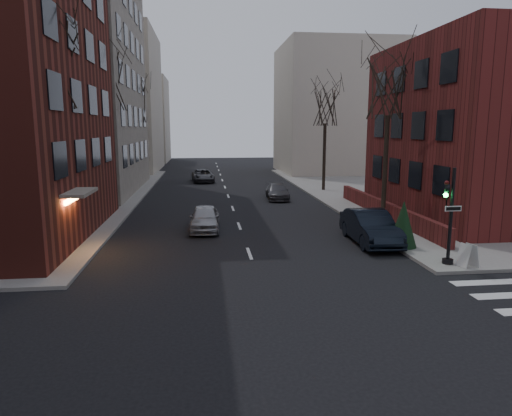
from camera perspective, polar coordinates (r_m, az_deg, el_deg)
The scene contains 21 objects.
ground at distance 10.26m, azimuth 6.52°, elevation -24.05°, with size 160.00×160.00×0.00m, color black.
building_left_tan at distance 45.59m, azimuth -27.27°, elevation 19.41°, with size 18.00×18.00×28.00m, color #9E9383.
building_right_brick at distance 32.96m, azimuth 27.96°, elevation 8.46°, with size 12.00×14.00×11.00m, color maroon.
low_wall_right at distance 29.96m, azimuth 15.75°, elevation -0.13°, with size 0.35×16.00×1.00m, color maroon.
building_distant_la at distance 64.66m, azimuth -18.58°, elevation 12.41°, with size 14.00×16.00×18.00m, color #BAAE9D.
building_distant_ra at distance 60.74m, azimuth 9.94°, elevation 12.02°, with size 14.00×14.00×16.00m, color #BAAE9D.
building_distant_lb at distance 81.02m, azimuth -14.60°, elevation 10.61°, with size 10.00×12.00×14.00m, color #BAAE9D.
traffic_signal at distance 20.29m, azimuth 22.99°, elevation -1.66°, with size 0.76×0.44×4.00m.
tree_left_a at distance 23.43m, azimuth -24.30°, elevation 15.87°, with size 4.18×4.18×10.26m.
tree_left_b at distance 35.07m, azimuth -18.29°, elevation 14.73°, with size 4.40×4.40×10.80m.
tree_left_c at distance 48.79m, azimuth -14.89°, elevation 12.39°, with size 3.96×3.96×9.72m.
tree_right_a at distance 28.50m, azimuth 16.30°, elevation 14.25°, with size 3.96×3.96×9.72m.
tree_right_b at distance 41.73m, azimuth 8.68°, elevation 12.45°, with size 3.74×3.74×9.18m.
streetlamp_near at distance 30.93m, azimuth -18.20°, elevation 6.75°, with size 0.36×0.36×6.28m.
streetlamp_far at distance 50.67m, azimuth -13.70°, elevation 8.05°, with size 0.36×0.36×6.28m.
parked_sedan at distance 23.50m, azimuth 14.09°, elevation -2.33°, with size 1.76×5.06×1.67m, color black.
car_lane_silver at distance 25.84m, azimuth -6.45°, elevation -1.28°, with size 1.65×4.11×1.40m, color #9A9BA0.
car_lane_gray at distance 37.02m, azimuth 2.68°, elevation 2.06°, with size 1.72×4.23×1.23m, color #3F3E44.
car_lane_far at distance 49.22m, azimuth -6.65°, elevation 4.04°, with size 2.20×4.77×1.32m, color #3F3F44.
sandwich_board at distance 20.48m, azimuth 24.98°, elevation -5.37°, with size 0.43×0.60×0.97m, color silver.
evergreen_shrub at distance 22.64m, azimuth 17.91°, elevation -1.88°, with size 1.33×1.33×2.21m, color black.
Camera 1 is at (-2.02, -8.26, 5.74)m, focal length 32.00 mm.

